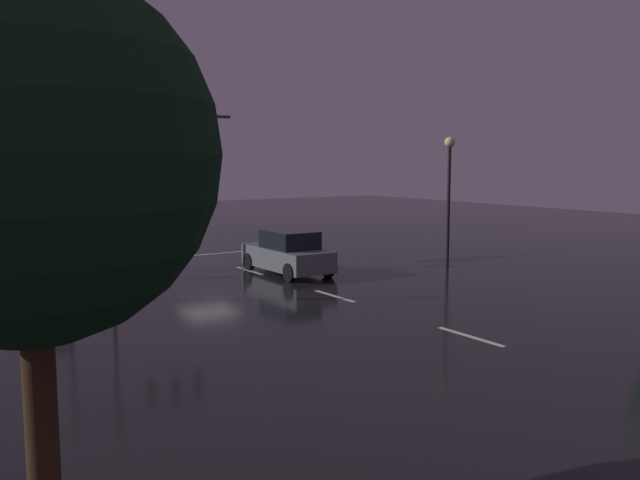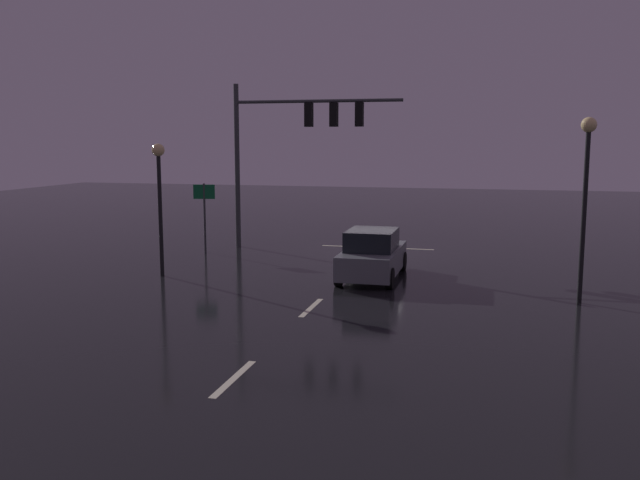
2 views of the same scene
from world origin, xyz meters
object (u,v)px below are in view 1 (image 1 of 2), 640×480
(car_approaching, at_px, (288,253))
(traffic_signal_assembly, at_px, (127,145))
(street_lamp_left_kerb, at_px, (449,177))
(tree_right_near, at_px, (28,156))
(route_sign, at_px, (56,223))
(street_lamp_right_kerb, at_px, (110,197))

(car_approaching, bearing_deg, traffic_signal_assembly, -51.21)
(traffic_signal_assembly, relative_size, car_approaching, 1.69)
(street_lamp_left_kerb, relative_size, tree_right_near, 0.82)
(street_lamp_left_kerb, relative_size, route_sign, 1.83)
(street_lamp_left_kerb, bearing_deg, route_sign, -21.80)
(street_lamp_left_kerb, distance_m, route_sign, 15.47)
(traffic_signal_assembly, height_order, street_lamp_left_kerb, traffic_signal_assembly)
(car_approaching, xyz_separation_m, tree_right_near, (11.73, 14.44, 3.64))
(traffic_signal_assembly, bearing_deg, car_approaching, 128.79)
(car_approaching, height_order, street_lamp_right_kerb, street_lamp_right_kerb)
(street_lamp_left_kerb, bearing_deg, traffic_signal_assembly, -34.88)
(street_lamp_right_kerb, bearing_deg, car_approaching, -168.71)
(route_sign, distance_m, tree_right_near, 18.62)
(street_lamp_left_kerb, height_order, street_lamp_right_kerb, street_lamp_left_kerb)
(street_lamp_left_kerb, distance_m, tree_right_near, 22.01)
(route_sign, relative_size, tree_right_near, 0.45)
(tree_right_near, bearing_deg, street_lamp_right_kerb, -109.18)
(route_sign, xyz_separation_m, tree_right_near, (3.94, 18.05, 2.33))
(tree_right_near, bearing_deg, car_approaching, -129.09)
(traffic_signal_assembly, bearing_deg, street_lamp_left_kerb, 145.12)
(route_sign, bearing_deg, traffic_signal_assembly, -150.42)
(car_approaching, distance_m, street_lamp_right_kerb, 7.75)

